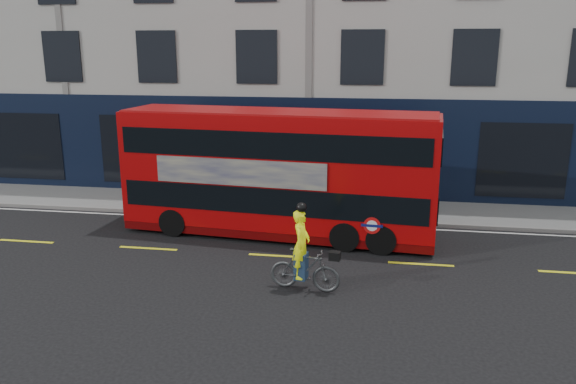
# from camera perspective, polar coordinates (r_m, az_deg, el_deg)

# --- Properties ---
(ground) EXTENTS (120.00, 120.00, 0.00)m
(ground) POSITION_cam_1_polar(r_m,az_deg,el_deg) (14.96, -1.89, -8.54)
(ground) COLOR black
(ground) RESTS_ON ground
(pavement) EXTENTS (60.00, 3.00, 0.12)m
(pavement) POSITION_cam_1_polar(r_m,az_deg,el_deg) (21.00, 1.48, -1.55)
(pavement) COLOR gray
(pavement) RESTS_ON ground
(kerb) EXTENTS (60.00, 0.12, 0.13)m
(kerb) POSITION_cam_1_polar(r_m,az_deg,el_deg) (19.57, 0.89, -2.72)
(kerb) COLOR gray
(kerb) RESTS_ON ground
(building_terrace) EXTENTS (50.00, 10.07, 15.00)m
(building_terrace) POSITION_cam_1_polar(r_m,az_deg,el_deg) (26.64, 3.54, 17.96)
(building_terrace) COLOR #B1AEA7
(building_terrace) RESTS_ON ground
(road_edge_line) EXTENTS (58.00, 0.10, 0.01)m
(road_edge_line) POSITION_cam_1_polar(r_m,az_deg,el_deg) (19.31, 0.76, -3.16)
(road_edge_line) COLOR silver
(road_edge_line) RESTS_ON ground
(lane_dashes) EXTENTS (58.00, 0.12, 0.01)m
(lane_dashes) POSITION_cam_1_polar(r_m,az_deg,el_deg) (16.33, -0.88, -6.51)
(lane_dashes) COLOR yellow
(lane_dashes) RESTS_ON ground
(bus) EXTENTS (10.02, 3.16, 3.97)m
(bus) POSITION_cam_1_polar(r_m,az_deg,el_deg) (17.64, -0.90, 1.98)
(bus) COLOR #AA0608
(bus) RESTS_ON ground
(cyclist) EXTENTS (1.83, 0.74, 2.24)m
(cyclist) POSITION_cam_1_polar(r_m,az_deg,el_deg) (13.89, 1.62, -7.05)
(cyclist) COLOR #434648
(cyclist) RESTS_ON ground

